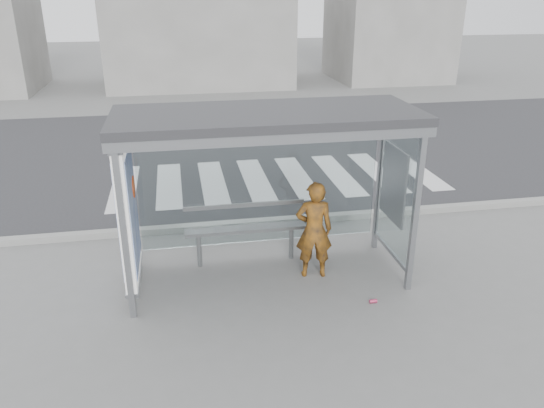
{
  "coord_description": "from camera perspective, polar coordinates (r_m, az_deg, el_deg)",
  "views": [
    {
      "loc": [
        -1.24,
        -7.09,
        4.21
      ],
      "look_at": [
        0.1,
        0.2,
        1.15
      ],
      "focal_mm": 35.0,
      "sensor_mm": 36.0,
      "label": 1
    }
  ],
  "objects": [
    {
      "name": "road",
      "position": [
        14.75,
        -5.2,
        5.76
      ],
      "size": [
        30.0,
        10.0,
        0.01
      ],
      "primitive_type": "cube",
      "color": "#2C2C2F",
      "rests_on": "ground"
    },
    {
      "name": "person",
      "position": [
        8.08,
        4.54,
        -2.8
      ],
      "size": [
        0.61,
        0.44,
        1.55
      ],
      "primitive_type": "imported",
      "rotation": [
        0.0,
        0.0,
        3.01
      ],
      "color": "orange",
      "rests_on": "ground"
    },
    {
      "name": "bus_shelter",
      "position": [
        7.54,
        -3.36,
        5.21
      ],
      "size": [
        4.25,
        1.65,
        2.62
      ],
      "color": "gray",
      "rests_on": "ground"
    },
    {
      "name": "building_center",
      "position": [
        25.18,
        -7.99,
        18.32
      ],
      "size": [
        8.0,
        5.0,
        5.0
      ],
      "primitive_type": "cube",
      "color": "gray",
      "rests_on": "ground"
    },
    {
      "name": "ground",
      "position": [
        8.33,
        -0.44,
        -7.91
      ],
      "size": [
        80.0,
        80.0,
        0.0
      ],
      "primitive_type": "plane",
      "color": "slate",
      "rests_on": "ground"
    },
    {
      "name": "crosswalk",
      "position": [
        12.53,
        0.49,
        2.8
      ],
      "size": [
        7.55,
        3.0,
        0.0
      ],
      "color": "silver",
      "rests_on": "ground"
    },
    {
      "name": "curb",
      "position": [
        10.02,
        -2.38,
        -2.06
      ],
      "size": [
        30.0,
        0.18,
        0.12
      ],
      "primitive_type": "cube",
      "color": "gray",
      "rests_on": "ground"
    },
    {
      "name": "building_right",
      "position": [
        27.11,
        12.58,
        20.42
      ],
      "size": [
        5.0,
        5.0,
        7.0
      ],
      "primitive_type": "cube",
      "color": "gray",
      "rests_on": "ground"
    },
    {
      "name": "bench",
      "position": [
        8.54,
        -2.87,
        -2.69
      ],
      "size": [
        1.94,
        0.24,
        1.0
      ],
      "color": "slate",
      "rests_on": "ground"
    },
    {
      "name": "soda_can",
      "position": [
        7.84,
        10.83,
        -10.22
      ],
      "size": [
        0.11,
        0.06,
        0.06
      ],
      "primitive_type": "cylinder",
      "rotation": [
        0.0,
        1.57,
        0.01
      ],
      "color": "#E54372",
      "rests_on": "ground"
    }
  ]
}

